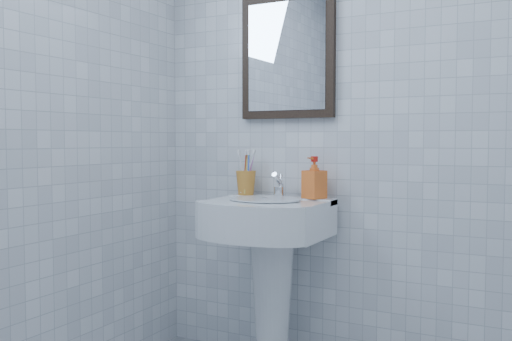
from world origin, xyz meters
The scene contains 6 objects.
wall_back centered at (0.00, 1.20, 1.25)m, with size 2.20×0.02×2.50m, color silver.
washbasin centered at (-0.40, 0.99, 0.57)m, with size 0.56×0.41×0.86m.
faucet centered at (-0.40, 1.09, 0.90)m, with size 0.05×0.11×0.13m.
toothbrush_cup centered at (-0.60, 1.11, 0.91)m, with size 0.10×0.10×0.12m, color #C37928, non-canonical shape.
soap_dispenser centered at (-0.22, 1.10, 0.95)m, with size 0.09×0.09×0.20m, color red.
wall_mirror centered at (-0.40, 1.18, 1.55)m, with size 0.50×0.04×0.62m.
Camera 1 is at (0.80, -1.45, 1.13)m, focal length 40.00 mm.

